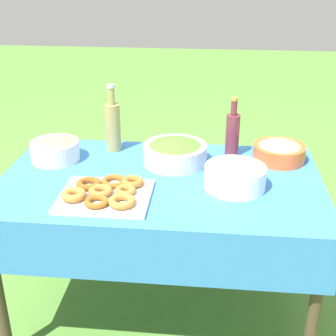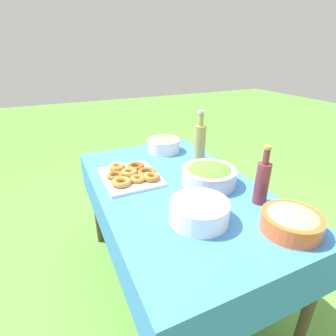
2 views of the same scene
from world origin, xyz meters
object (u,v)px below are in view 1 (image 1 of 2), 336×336
(wine_bottle, at_px, (232,133))
(bread_bowl, at_px, (55,149))
(olive_oil_bottle, at_px, (113,125))
(plate_stack, at_px, (235,177))
(pasta_bowl, at_px, (279,151))
(salad_bowl, at_px, (175,152))
(donut_platter, at_px, (105,193))

(wine_bottle, xyz_separation_m, bread_bowl, (-0.84, -0.14, -0.06))
(olive_oil_bottle, relative_size, wine_bottle, 1.14)
(wine_bottle, height_order, bread_bowl, wine_bottle)
(plate_stack, bearing_deg, wine_bottle, 90.97)
(pasta_bowl, relative_size, olive_oil_bottle, 0.73)
(salad_bowl, xyz_separation_m, bread_bowl, (-0.57, -0.02, 0.00))
(pasta_bowl, distance_m, donut_platter, 0.87)
(pasta_bowl, bearing_deg, bread_bowl, -174.65)
(salad_bowl, relative_size, pasta_bowl, 1.22)
(pasta_bowl, height_order, donut_platter, pasta_bowl)
(pasta_bowl, xyz_separation_m, bread_bowl, (-1.06, -0.10, 0.01))
(salad_bowl, xyz_separation_m, wine_bottle, (0.27, 0.12, 0.06))
(bread_bowl, bearing_deg, olive_oil_bottle, 30.57)
(pasta_bowl, relative_size, plate_stack, 0.95)
(plate_stack, bearing_deg, pasta_bowl, 54.66)
(pasta_bowl, relative_size, bread_bowl, 1.07)
(donut_platter, xyz_separation_m, bread_bowl, (-0.32, 0.35, 0.04))
(pasta_bowl, distance_m, bread_bowl, 1.07)
(donut_platter, bearing_deg, bread_bowl, 132.57)
(plate_stack, xyz_separation_m, olive_oil_bottle, (-0.59, 0.36, 0.08))
(salad_bowl, distance_m, plate_stack, 0.35)
(salad_bowl, relative_size, donut_platter, 0.81)
(donut_platter, bearing_deg, plate_stack, 15.35)
(olive_oil_bottle, height_order, wine_bottle, olive_oil_bottle)
(salad_bowl, height_order, wine_bottle, wine_bottle)
(salad_bowl, relative_size, plate_stack, 1.16)
(wine_bottle, bearing_deg, donut_platter, -136.56)
(donut_platter, xyz_separation_m, plate_stack, (0.52, 0.14, 0.03))
(pasta_bowl, xyz_separation_m, donut_platter, (-0.74, -0.45, -0.03))
(salad_bowl, xyz_separation_m, plate_stack, (0.27, -0.23, -0.01))
(bread_bowl, bearing_deg, wine_bottle, 9.40)
(plate_stack, distance_m, bread_bowl, 0.87)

